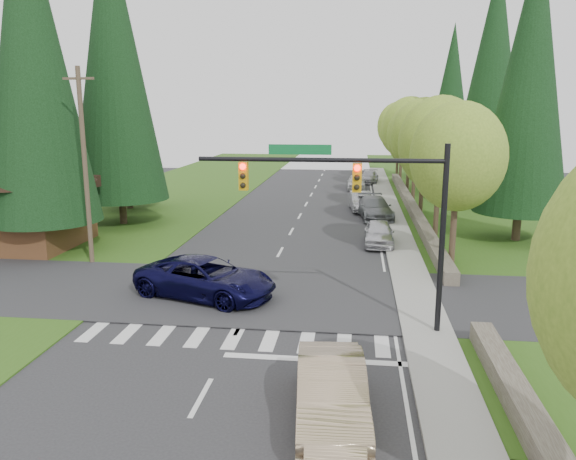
% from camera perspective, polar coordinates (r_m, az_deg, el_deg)
% --- Properties ---
extents(ground, '(120.00, 120.00, 0.00)m').
position_cam_1_polar(ground, '(17.47, -7.90, -14.92)').
color(ground, '#28282B').
rests_on(ground, ground).
extents(grass_east, '(14.00, 110.00, 0.06)m').
position_cam_1_polar(grass_east, '(36.96, 20.60, -0.95)').
color(grass_east, '#315717').
rests_on(grass_east, ground).
extents(grass_west, '(14.00, 110.00, 0.06)m').
position_cam_1_polar(grass_west, '(39.78, -18.78, 0.08)').
color(grass_west, '#315717').
rests_on(grass_west, ground).
extents(cross_street, '(120.00, 8.00, 0.10)m').
position_cam_1_polar(cross_street, '(24.69, -3.16, -6.56)').
color(cross_street, '#28282B').
rests_on(cross_street, ground).
extents(sidewalk_east, '(1.80, 80.00, 0.13)m').
position_cam_1_polar(sidewalk_east, '(37.93, 10.93, -0.00)').
color(sidewalk_east, gray).
rests_on(sidewalk_east, ground).
extents(curb_east, '(0.20, 80.00, 0.13)m').
position_cam_1_polar(curb_east, '(37.88, 9.64, 0.03)').
color(curb_east, gray).
rests_on(curb_east, ground).
extents(stone_wall_south, '(0.70, 14.00, 0.70)m').
position_cam_1_polar(stone_wall_south, '(14.87, 24.71, -19.66)').
color(stone_wall_south, '#4C4438').
rests_on(stone_wall_south, ground).
extents(stone_wall_north, '(0.70, 40.00, 0.70)m').
position_cam_1_polar(stone_wall_north, '(45.85, 12.41, 2.39)').
color(stone_wall_north, '#4C4438').
rests_on(stone_wall_north, ground).
extents(traffic_signal, '(8.70, 0.37, 6.80)m').
position_cam_1_polar(traffic_signal, '(19.72, 7.47, 3.50)').
color(traffic_signal, black).
rests_on(traffic_signal, ground).
extents(brown_building, '(8.40, 8.40, 5.40)m').
position_cam_1_polar(brown_building, '(35.92, -25.43, 3.35)').
color(brown_building, '#4C2D19').
rests_on(brown_building, ground).
extents(utility_pole, '(1.60, 0.24, 10.00)m').
position_cam_1_polar(utility_pole, '(30.39, -19.93, 6.20)').
color(utility_pole, '#473828').
rests_on(utility_pole, ground).
extents(decid_tree_0, '(4.80, 4.80, 8.37)m').
position_cam_1_polar(decid_tree_0, '(29.53, 16.87, 7.14)').
color(decid_tree_0, '#38281C').
rests_on(decid_tree_0, ground).
extents(decid_tree_1, '(5.20, 5.20, 8.80)m').
position_cam_1_polar(decid_tree_1, '(36.43, 15.20, 8.41)').
color(decid_tree_1, '#38281C').
rests_on(decid_tree_1, ground).
extents(decid_tree_2, '(5.00, 5.00, 8.82)m').
position_cam_1_polar(decid_tree_2, '(43.33, 13.65, 9.20)').
color(decid_tree_2, '#38281C').
rests_on(decid_tree_2, ground).
extents(decid_tree_3, '(5.00, 5.00, 8.55)m').
position_cam_1_polar(decid_tree_3, '(50.31, 12.85, 9.31)').
color(decid_tree_3, '#38281C').
rests_on(decid_tree_3, ground).
extents(decid_tree_4, '(5.40, 5.40, 9.18)m').
position_cam_1_polar(decid_tree_4, '(57.27, 12.28, 10.05)').
color(decid_tree_4, '#38281C').
rests_on(decid_tree_4, ground).
extents(decid_tree_5, '(4.80, 4.80, 8.30)m').
position_cam_1_polar(decid_tree_5, '(64.24, 11.52, 9.81)').
color(decid_tree_5, '#38281C').
rests_on(decid_tree_5, ground).
extents(decid_tree_6, '(5.20, 5.20, 8.86)m').
position_cam_1_polar(decid_tree_6, '(71.21, 11.18, 10.30)').
color(decid_tree_6, '#38281C').
rests_on(decid_tree_6, ground).
extents(conifer_w_a, '(6.12, 6.12, 19.80)m').
position_cam_1_polar(conifer_w_a, '(33.82, -24.59, 15.99)').
color(conifer_w_a, '#38281C').
rests_on(conifer_w_a, ground).
extents(conifer_w_b, '(5.44, 5.44, 17.80)m').
position_cam_1_polar(conifer_w_b, '(38.72, -25.23, 13.82)').
color(conifer_w_b, '#38281C').
rests_on(conifer_w_b, ground).
extents(conifer_w_c, '(6.46, 6.46, 20.80)m').
position_cam_1_polar(conifer_w_c, '(40.52, -17.32, 16.42)').
color(conifer_w_c, '#38281C').
rests_on(conifer_w_c, ground).
extents(conifer_w_e, '(5.78, 5.78, 18.80)m').
position_cam_1_polar(conifer_w_e, '(46.74, -16.48, 14.60)').
color(conifer_w_e, '#38281C').
rests_on(conifer_w_e, ground).
extents(conifer_e_a, '(5.44, 5.44, 17.80)m').
position_cam_1_polar(conifer_e_a, '(36.41, 23.36, 14.16)').
color(conifer_e_a, '#38281C').
rests_on(conifer_e_a, ground).
extents(conifer_e_b, '(6.12, 6.12, 19.80)m').
position_cam_1_polar(conifer_e_b, '(50.27, 20.07, 14.74)').
color(conifer_e_b, '#38281C').
rests_on(conifer_e_b, ground).
extents(conifer_e_c, '(5.10, 5.10, 16.80)m').
position_cam_1_polar(conifer_e_c, '(63.78, 16.24, 12.94)').
color(conifer_e_c, '#38281C').
rests_on(conifer_e_c, ground).
extents(sedan_champagne, '(2.16, 5.12, 1.65)m').
position_cam_1_polar(sedan_champagne, '(14.96, 4.43, -16.20)').
color(sedan_champagne, tan).
rests_on(sedan_champagne, ground).
extents(suv_navy, '(6.74, 4.67, 1.71)m').
position_cam_1_polar(suv_navy, '(24.32, -8.34, -4.85)').
color(suv_navy, black).
rests_on(suv_navy, ground).
extents(parked_car_a, '(1.75, 4.27, 1.45)m').
position_cam_1_polar(parked_car_a, '(33.69, 9.22, -0.32)').
color(parked_car_a, silver).
rests_on(parked_car_a, ground).
extents(parked_car_b, '(2.92, 5.70, 1.58)m').
position_cam_1_polar(parked_car_b, '(41.85, 8.81, 2.22)').
color(parked_car_b, slate).
rests_on(parked_car_b, ground).
extents(parked_car_c, '(2.04, 4.66, 1.49)m').
position_cam_1_polar(parked_car_c, '(45.00, 7.40, 2.90)').
color(parked_car_c, '#A3A3A7').
rests_on(parked_car_c, ground).
extents(parked_car_d, '(1.82, 4.39, 1.49)m').
position_cam_1_polar(parked_car_d, '(56.82, 6.95, 4.83)').
color(parked_car_d, silver).
rests_on(parked_car_d, ground).
extents(parked_car_e, '(2.22, 4.69, 1.32)m').
position_cam_1_polar(parked_car_e, '(62.22, 8.25, 5.35)').
color(parked_car_e, '#99989D').
rests_on(parked_car_e, ground).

